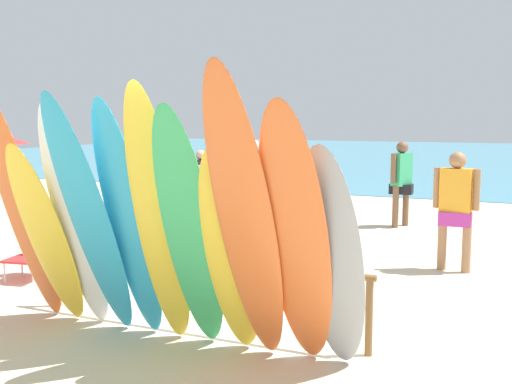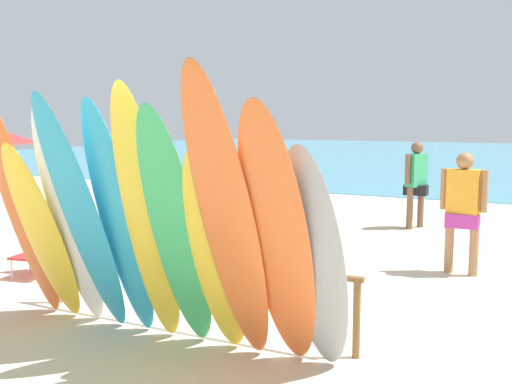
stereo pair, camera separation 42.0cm
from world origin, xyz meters
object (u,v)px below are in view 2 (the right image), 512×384
(surfboard_yellow_1, at_px, (43,234))
(beach_chair_striped, at_px, (41,244))
(beachgoer_near_rack, at_px, (224,190))
(surfboard_teal_3, at_px, (82,218))
(beachgoer_midbeach, at_px, (416,179))
(beachgoer_strolling, at_px, (215,180))
(surfboard_green_6, at_px, (176,233))
(surfboard_yellow_7, at_px, (216,253))
(surfboard_orange_8, at_px, (228,223))
(surfboard_orange_0, at_px, (19,204))
(beach_chair_blue, at_px, (152,221))
(surfboard_grey_10, at_px, (315,262))
(surfboard_orange_9, at_px, (279,242))
(surfboard_teal_4, at_px, (119,222))
(beachgoer_photographing, at_px, (463,205))
(surfboard_rack, at_px, (187,269))
(beachgoer_by_water, at_px, (270,171))
(surfboard_yellow_5, at_px, (147,218))
(beach_chair_red, at_px, (82,224))
(surfboard_white_2, at_px, (70,218))

(surfboard_yellow_1, height_order, beach_chair_striped, surfboard_yellow_1)
(surfboard_yellow_1, xyz_separation_m, beachgoer_near_rack, (-0.62, 4.75, -0.07))
(surfboard_teal_3, bearing_deg, beachgoer_midbeach, 84.10)
(beachgoer_near_rack, height_order, beachgoer_strolling, beachgoer_near_rack)
(surfboard_green_6, bearing_deg, surfboard_yellow_1, 172.70)
(surfboard_yellow_1, relative_size, surfboard_yellow_7, 0.99)
(beachgoer_strolling, xyz_separation_m, beach_chair_striped, (0.13, -4.89, -0.44))
(surfboard_yellow_1, distance_m, surfboard_orange_8, 2.34)
(surfboard_orange_0, distance_m, beach_chair_blue, 4.04)
(surfboard_grey_10, height_order, beachgoer_midbeach, surfboard_grey_10)
(beachgoer_strolling, height_order, beach_chair_striped, beachgoer_strolling)
(beach_chair_striped, bearing_deg, surfboard_yellow_1, -52.51)
(surfboard_teal_3, xyz_separation_m, beachgoer_strolling, (-2.40, 6.48, -0.34))
(beach_chair_striped, bearing_deg, surfboard_orange_9, -29.99)
(beachgoer_midbeach, xyz_separation_m, beachgoer_near_rack, (-2.77, -2.75, -0.08))
(surfboard_teal_4, distance_m, beachgoer_photographing, 4.89)
(beachgoer_near_rack, xyz_separation_m, beachgoer_strolling, (-1.16, 1.63, -0.03))
(beachgoer_midbeach, bearing_deg, beachgoer_near_rack, -20.12)
(surfboard_rack, bearing_deg, surfboard_green_6, -62.88)
(surfboard_yellow_1, relative_size, beachgoer_midbeach, 1.22)
(beachgoer_photographing, distance_m, beach_chair_blue, 5.04)
(surfboard_green_6, bearing_deg, beachgoer_by_water, 104.76)
(beachgoer_midbeach, bearing_deg, surfboard_rack, 18.29)
(surfboard_yellow_5, relative_size, surfboard_grey_10, 1.26)
(surfboard_rack, bearing_deg, surfboard_orange_8, -40.95)
(beachgoer_strolling, distance_m, beach_chair_striped, 4.91)
(surfboard_yellow_7, distance_m, surfboard_orange_8, 0.46)
(surfboard_orange_0, relative_size, surfboard_teal_3, 1.02)
(surfboard_teal_3, height_order, beachgoer_photographing, surfboard_teal_3)
(beachgoer_midbeach, distance_m, beach_chair_red, 6.36)
(surfboard_orange_0, relative_size, surfboard_yellow_5, 1.02)
(beach_chair_red, xyz_separation_m, beach_chair_striped, (0.64, -1.49, 0.00))
(beachgoer_by_water, bearing_deg, beach_chair_red, 32.82)
(surfboard_orange_8, bearing_deg, surfboard_yellow_1, 175.43)
(surfboard_yellow_1, distance_m, beachgoer_near_rack, 4.79)
(surfboard_green_6, distance_m, surfboard_orange_9, 1.01)
(surfboard_yellow_7, relative_size, beachgoer_midbeach, 1.22)
(surfboard_white_2, bearing_deg, surfboard_orange_0, 175.43)
(beachgoer_by_water, bearing_deg, beachgoer_near_rack, 56.23)
(surfboard_rack, relative_size, surfboard_white_2, 1.53)
(surfboard_teal_4, height_order, beachgoer_strolling, surfboard_teal_4)
(surfboard_teal_4, distance_m, surfboard_yellow_5, 0.36)
(surfboard_teal_4, height_order, beach_chair_striped, surfboard_teal_4)
(surfboard_grey_10, relative_size, beachgoer_near_rack, 1.32)
(surfboard_yellow_7, bearing_deg, surfboard_orange_9, -12.50)
(surfboard_rack, distance_m, surfboard_orange_0, 1.91)
(surfboard_rack, relative_size, beachgoer_midbeach, 2.20)
(surfboard_yellow_5, relative_size, beach_chair_red, 3.16)
(surfboard_rack, xyz_separation_m, beachgoer_near_rack, (-1.95, 4.10, 0.29))
(surfboard_orange_8, bearing_deg, beachgoer_strolling, 121.96)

